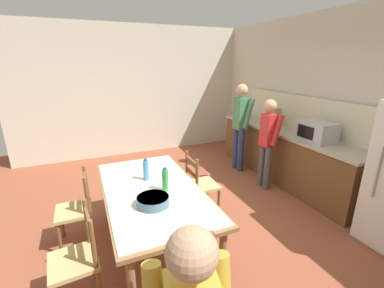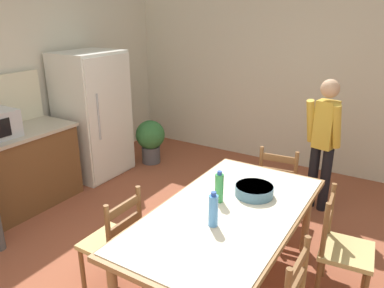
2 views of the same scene
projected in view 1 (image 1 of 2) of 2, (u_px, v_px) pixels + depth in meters
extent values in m
plane|color=brown|center=(185.00, 225.00, 3.47)|extent=(8.32, 8.32, 0.00)
cube|color=beige|center=(342.00, 106.00, 4.02)|extent=(6.52, 0.12, 2.90)
cube|color=beige|center=(132.00, 92.00, 5.88)|extent=(0.12, 5.20, 2.90)
cube|color=brown|center=(284.00, 156.00, 4.75)|extent=(3.11, 0.62, 0.89)
cube|color=#B2A893|center=(286.00, 132.00, 4.61)|extent=(3.15, 0.66, 0.04)
cube|color=#B7BCC1|center=(262.00, 123.00, 5.22)|extent=(0.52, 0.38, 0.02)
cube|color=beige|center=(302.00, 113.00, 4.63)|extent=(3.11, 0.03, 0.60)
cylinder|color=#A5AAB2|center=(377.00, 172.00, 2.83)|extent=(0.02, 0.02, 0.60)
cube|color=#B2B7BC|center=(317.00, 131.00, 3.97)|extent=(0.50, 0.38, 0.30)
cube|color=black|center=(305.00, 132.00, 3.94)|extent=(0.30, 0.01, 0.19)
cube|color=tan|center=(273.00, 117.00, 4.83)|extent=(0.24, 0.16, 0.36)
cylinder|color=olive|center=(108.00, 193.00, 3.60)|extent=(0.07, 0.07, 0.71)
cylinder|color=olive|center=(165.00, 182.00, 3.91)|extent=(0.07, 0.07, 0.71)
cylinder|color=olive|center=(222.00, 260.00, 2.38)|extent=(0.07, 0.07, 0.71)
cube|color=olive|center=(152.00, 191.00, 2.87)|extent=(1.96, 1.04, 0.04)
cube|color=beige|center=(152.00, 189.00, 2.86)|extent=(1.88, 1.00, 0.01)
cylinder|color=#4C8ED6|center=(146.00, 170.00, 3.04)|extent=(0.07, 0.07, 0.24)
cylinder|color=#2D51B2|center=(145.00, 160.00, 3.00)|extent=(0.04, 0.04, 0.03)
cylinder|color=green|center=(165.00, 180.00, 2.79)|extent=(0.07, 0.07, 0.24)
cylinder|color=#2D51B2|center=(165.00, 169.00, 2.75)|extent=(0.04, 0.04, 0.03)
cylinder|color=slate|center=(153.00, 201.00, 2.52)|extent=(0.32, 0.32, 0.09)
cylinder|color=slate|center=(153.00, 198.00, 2.51)|extent=(0.31, 0.31, 0.02)
cylinder|color=brown|center=(55.00, 275.00, 2.40)|extent=(0.04, 0.04, 0.41)
cylinder|color=brown|center=(93.00, 262.00, 2.56)|extent=(0.04, 0.04, 0.41)
cube|color=tan|center=(73.00, 262.00, 2.26)|extent=(0.46, 0.44, 0.04)
cylinder|color=brown|center=(87.00, 221.00, 2.41)|extent=(0.04, 0.04, 0.46)
cylinder|color=brown|center=(93.00, 244.00, 2.11)|extent=(0.04, 0.04, 0.46)
cube|color=brown|center=(88.00, 219.00, 2.22)|extent=(0.36, 0.06, 0.07)
cube|color=brown|center=(90.00, 234.00, 2.27)|extent=(0.36, 0.06, 0.07)
cylinder|color=brown|center=(219.00, 202.00, 3.64)|extent=(0.04, 0.04, 0.41)
cylinder|color=brown|center=(208.00, 191.00, 3.96)|extent=(0.04, 0.04, 0.41)
cylinder|color=brown|center=(197.00, 207.00, 3.52)|extent=(0.04, 0.04, 0.41)
cylinder|color=brown|center=(187.00, 195.00, 3.83)|extent=(0.04, 0.04, 0.41)
cube|color=tan|center=(203.00, 185.00, 3.67)|extent=(0.42, 0.40, 0.04)
cylinder|color=brown|center=(197.00, 176.00, 3.37)|extent=(0.04, 0.04, 0.46)
cylinder|color=brown|center=(187.00, 166.00, 3.69)|extent=(0.04, 0.04, 0.46)
cube|color=brown|center=(192.00, 162.00, 3.49)|extent=(0.36, 0.03, 0.07)
cube|color=brown|center=(192.00, 172.00, 3.54)|extent=(0.36, 0.03, 0.07)
cylinder|color=brown|center=(62.00, 222.00, 3.19)|extent=(0.04, 0.04, 0.41)
cylinder|color=brown|center=(60.00, 240.00, 2.88)|extent=(0.04, 0.04, 0.41)
cylinder|color=brown|center=(91.00, 216.00, 3.32)|extent=(0.04, 0.04, 0.41)
cylinder|color=brown|center=(92.00, 232.00, 3.00)|extent=(0.04, 0.04, 0.41)
cube|color=tan|center=(74.00, 211.00, 3.03)|extent=(0.42, 0.40, 0.04)
cylinder|color=brown|center=(86.00, 183.00, 3.17)|extent=(0.04, 0.04, 0.46)
cylinder|color=brown|center=(87.00, 196.00, 2.86)|extent=(0.04, 0.04, 0.46)
cube|color=brown|center=(85.00, 179.00, 2.98)|extent=(0.36, 0.03, 0.07)
cube|color=brown|center=(87.00, 191.00, 3.02)|extent=(0.36, 0.03, 0.07)
cylinder|color=brown|center=(168.00, 275.00, 1.80)|extent=(0.04, 0.04, 0.46)
cylinder|color=brown|center=(211.00, 257.00, 1.97)|extent=(0.04, 0.04, 0.46)
cube|color=brown|center=(190.00, 252.00, 1.85)|extent=(0.06, 0.36, 0.07)
cube|color=brown|center=(190.00, 268.00, 1.89)|extent=(0.06, 0.36, 0.07)
cylinder|color=navy|center=(236.00, 148.00, 5.25)|extent=(0.13, 0.13, 0.85)
cylinder|color=navy|center=(241.00, 151.00, 5.10)|extent=(0.13, 0.13, 0.85)
cube|color=#478456|center=(240.00, 114.00, 4.95)|extent=(0.24, 0.20, 0.60)
sphere|color=tan|center=(242.00, 90.00, 4.81)|extent=(0.23, 0.23, 0.23)
cylinder|color=#478456|center=(239.00, 111.00, 5.11)|extent=(0.10, 0.23, 0.57)
cylinder|color=#478456|center=(249.00, 114.00, 4.82)|extent=(0.10, 0.23, 0.57)
cylinder|color=#4C4C4C|center=(262.00, 165.00, 4.49)|extent=(0.11, 0.11, 0.76)
cylinder|color=#4C4C4C|center=(267.00, 168.00, 4.36)|extent=(0.11, 0.11, 0.76)
cube|color=red|center=(268.00, 130.00, 4.23)|extent=(0.21, 0.18, 0.54)
sphere|color=tan|center=(270.00, 106.00, 4.10)|extent=(0.20, 0.20, 0.20)
cylinder|color=red|center=(265.00, 126.00, 4.38)|extent=(0.09, 0.21, 0.52)
cylinder|color=red|center=(277.00, 131.00, 4.11)|extent=(0.09, 0.21, 0.52)
sphere|color=tan|center=(192.00, 253.00, 0.94)|extent=(0.20, 0.20, 0.20)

